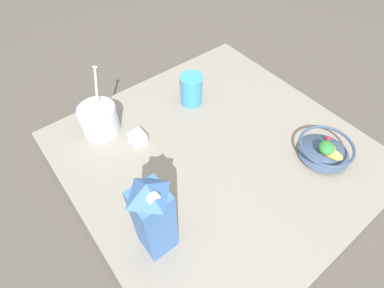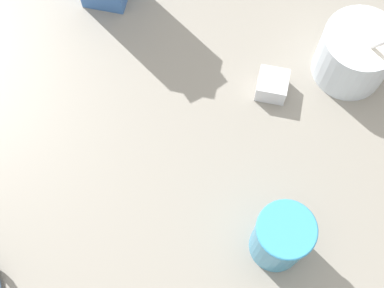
% 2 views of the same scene
% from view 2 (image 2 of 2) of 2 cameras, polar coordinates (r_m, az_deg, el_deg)
% --- Properties ---
extents(ground_plane, '(6.00, 6.00, 0.00)m').
position_cam_2_polar(ground_plane, '(0.96, -5.58, -3.16)').
color(ground_plane, '#4C4742').
extents(countertop, '(0.96, 0.96, 0.04)m').
position_cam_2_polar(countertop, '(0.94, -5.68, -2.81)').
color(countertop, gray).
rests_on(countertop, ground_plane).
extents(yogurt_tub, '(0.13, 0.13, 0.23)m').
position_cam_2_polar(yogurt_tub, '(0.99, 17.07, 9.32)').
color(yogurt_tub, silver).
rests_on(yogurt_tub, countertop).
extents(drinking_cup, '(0.09, 0.09, 0.12)m').
position_cam_2_polar(drinking_cup, '(0.83, 9.46, -9.82)').
color(drinking_cup, '#3893C6').
rests_on(drinking_cup, countertop).
extents(spice_jar, '(0.05, 0.05, 0.04)m').
position_cam_2_polar(spice_jar, '(0.97, 8.53, 6.17)').
color(spice_jar, silver).
rests_on(spice_jar, countertop).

